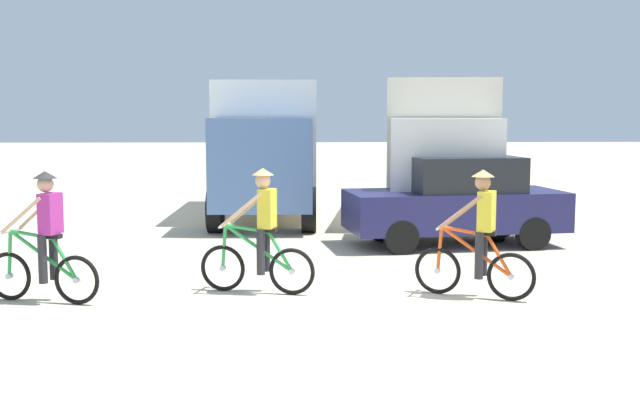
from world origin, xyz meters
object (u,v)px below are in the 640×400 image
at_px(box_truck_white_box, 268,142).
at_px(cyclist_cowboy_hat, 261,235).
at_px(cyclist_near_camera, 479,239).
at_px(box_truck_cream_rv, 439,144).
at_px(sedan_parked, 456,201).
at_px(cyclist_orange_shirt, 45,242).

relative_size(box_truck_white_box, cyclist_cowboy_hat, 3.73).
distance_m(cyclist_cowboy_hat, cyclist_near_camera, 3.10).
bearing_deg(box_truck_cream_rv, sedan_parked, -94.38).
bearing_deg(box_truck_cream_rv, box_truck_white_box, 162.87).
height_order(sedan_parked, cyclist_cowboy_hat, cyclist_cowboy_hat).
bearing_deg(box_truck_cream_rv, cyclist_cowboy_hat, -118.52).
relative_size(sedan_parked, cyclist_orange_shirt, 2.42).
distance_m(box_truck_white_box, cyclist_orange_shirt, 9.45).
bearing_deg(cyclist_orange_shirt, cyclist_near_camera, 0.70).
bearing_deg(cyclist_cowboy_hat, sedan_parked, 47.21).
distance_m(box_truck_white_box, box_truck_cream_rv, 4.29).
distance_m(cyclist_orange_shirt, cyclist_near_camera, 6.00).
height_order(box_truck_white_box, cyclist_orange_shirt, box_truck_white_box).
distance_m(sedan_parked, cyclist_cowboy_hat, 5.43).
xyz_separation_m(box_truck_cream_rv, cyclist_orange_shirt, (-6.87, -7.71, -1.03)).
relative_size(box_truck_cream_rv, cyclist_near_camera, 3.85).
bearing_deg(cyclist_cowboy_hat, cyclist_near_camera, -7.27).
relative_size(box_truck_white_box, sedan_parked, 1.54).
height_order(box_truck_cream_rv, cyclist_near_camera, box_truck_cream_rv).
relative_size(cyclist_cowboy_hat, cyclist_near_camera, 1.00).
bearing_deg(box_truck_white_box, box_truck_cream_rv, -17.13).
bearing_deg(box_truck_white_box, sedan_parked, -49.63).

